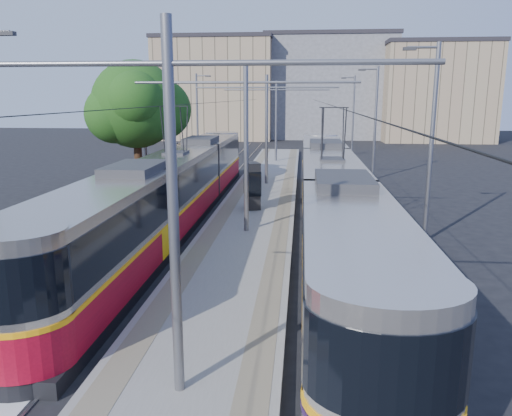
# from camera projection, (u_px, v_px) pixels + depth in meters

# --- Properties ---
(ground) EXTENTS (160.00, 160.00, 0.00)m
(ground) POSITION_uv_depth(u_px,v_px,m) (215.00, 316.00, 13.81)
(ground) COLOR black
(ground) RESTS_ON ground
(platform) EXTENTS (4.00, 50.00, 0.30)m
(platform) POSITION_uv_depth(u_px,v_px,m) (263.00, 194.00, 30.30)
(platform) COLOR gray
(platform) RESTS_ON ground
(tactile_strip_left) EXTENTS (0.70, 50.00, 0.01)m
(tactile_strip_left) POSITION_uv_depth(u_px,v_px,m) (239.00, 191.00, 30.39)
(tactile_strip_left) COLOR gray
(tactile_strip_left) RESTS_ON platform
(tactile_strip_right) EXTENTS (0.70, 50.00, 0.01)m
(tactile_strip_right) POSITION_uv_depth(u_px,v_px,m) (287.00, 192.00, 30.14)
(tactile_strip_right) COLOR gray
(tactile_strip_right) RESTS_ON platform
(rails) EXTENTS (8.71, 70.00, 0.03)m
(rails) POSITION_uv_depth(u_px,v_px,m) (263.00, 196.00, 30.33)
(rails) COLOR gray
(rails) RESTS_ON ground
(track_arrow) EXTENTS (1.20, 5.00, 0.01)m
(track_arrow) POSITION_uv_depth(u_px,v_px,m) (34.00, 367.00, 11.22)
(track_arrow) COLOR silver
(track_arrow) RESTS_ON ground
(tram_left) EXTENTS (2.43, 29.57, 5.50)m
(tram_left) POSITION_uv_depth(u_px,v_px,m) (177.00, 187.00, 23.85)
(tram_left) COLOR black
(tram_left) RESTS_ON ground
(tram_right) EXTENTS (2.43, 30.45, 5.50)m
(tram_right) POSITION_uv_depth(u_px,v_px,m) (331.00, 194.00, 21.34)
(tram_right) COLOR black
(tram_right) RESTS_ON ground
(catenary) EXTENTS (9.20, 70.00, 7.00)m
(catenary) POSITION_uv_depth(u_px,v_px,m) (259.00, 124.00, 26.58)
(catenary) COLOR slate
(catenary) RESTS_ON platform
(street_lamps) EXTENTS (15.18, 38.22, 8.00)m
(street_lamps) POSITION_uv_depth(u_px,v_px,m) (268.00, 123.00, 33.30)
(street_lamps) COLOR slate
(street_lamps) RESTS_ON ground
(shelter) EXTENTS (0.99, 1.24, 2.39)m
(shelter) POSITION_uv_depth(u_px,v_px,m) (252.00, 185.00, 25.41)
(shelter) COLOR black
(shelter) RESTS_ON platform
(tree) EXTENTS (5.50, 5.08, 7.98)m
(tree) POSITION_uv_depth(u_px,v_px,m) (142.00, 106.00, 28.67)
(tree) COLOR #382314
(tree) RESTS_ON ground
(building_left) EXTENTS (16.32, 12.24, 13.96)m
(building_left) POSITION_uv_depth(u_px,v_px,m) (217.00, 89.00, 71.47)
(building_left) COLOR tan
(building_left) RESTS_ON ground
(building_centre) EXTENTS (18.36, 14.28, 14.52)m
(building_centre) POSITION_uv_depth(u_px,v_px,m) (328.00, 87.00, 73.87)
(building_centre) COLOR gray
(building_centre) RESTS_ON ground
(building_right) EXTENTS (14.28, 10.20, 13.00)m
(building_right) POSITION_uv_depth(u_px,v_px,m) (435.00, 92.00, 66.96)
(building_right) COLOR tan
(building_right) RESTS_ON ground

